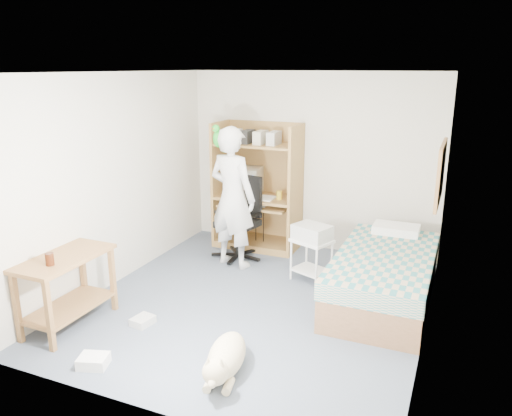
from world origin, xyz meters
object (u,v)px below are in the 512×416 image
(side_desk, at_px, (67,280))
(dog, at_px, (225,358))
(bed, at_px, (384,277))
(office_chair, at_px, (240,229))
(printer_cart, at_px, (311,253))
(computer_hutch, at_px, (258,191))
(person, at_px, (233,198))

(side_desk, distance_m, dog, 1.87)
(bed, bearing_deg, side_desk, -147.50)
(office_chair, bearing_deg, bed, -3.72)
(side_desk, bearing_deg, dog, -4.43)
(bed, bearing_deg, printer_cart, 166.94)
(dog, bearing_deg, office_chair, 100.16)
(bed, height_order, office_chair, office_chair)
(dog, distance_m, printer_cart, 2.18)
(computer_hutch, distance_m, side_desk, 3.08)
(bed, distance_m, side_desk, 3.39)
(side_desk, distance_m, person, 2.32)
(computer_hutch, height_order, printer_cart, computer_hutch)
(person, bearing_deg, bed, -175.66)
(office_chair, height_order, dog, office_chair)
(computer_hutch, bearing_deg, bed, -29.29)
(bed, distance_m, dog, 2.21)
(side_desk, height_order, office_chair, office_chair)
(side_desk, relative_size, printer_cart, 1.83)
(bed, height_order, person, person)
(person, bearing_deg, computer_hutch, -78.30)
(side_desk, bearing_deg, person, 68.55)
(bed, xyz_separation_m, dog, (-1.01, -1.96, -0.13))
(person, xyz_separation_m, printer_cart, (1.11, -0.09, -0.57))
(side_desk, relative_size, dog, 1.06)
(person, bearing_deg, printer_cart, -171.89)
(person, bearing_deg, dog, 126.85)
(office_chair, height_order, person, person)
(computer_hutch, xyz_separation_m, printer_cart, (1.09, -0.91, -0.47))
(computer_hutch, relative_size, dog, 1.91)
(person, xyz_separation_m, dog, (1.00, -2.26, -0.77))
(dog, relative_size, printer_cart, 1.73)
(side_desk, height_order, dog, side_desk)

